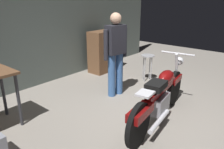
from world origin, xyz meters
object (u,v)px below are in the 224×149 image
Objects in this scene: motorcycle at (160,96)px; person_standing at (116,51)px; shop_stool at (148,61)px; wooden_dresser at (103,51)px.

person_standing reaches higher than motorcycle.
motorcycle is 1.36m from person_standing.
motorcycle reaches higher than shop_stool.
person_standing is 1.67m from wooden_dresser.
motorcycle is 1.98× the size of wooden_dresser.
wooden_dresser is (1.37, 2.49, 0.10)m from motorcycle.
person_standing is 1.52× the size of wooden_dresser.
shop_stool is (1.49, 1.16, 0.05)m from motorcycle.
wooden_dresser is at bearing 52.78° from motorcycle.
person_standing is (0.35, 1.22, 0.48)m from motorcycle.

